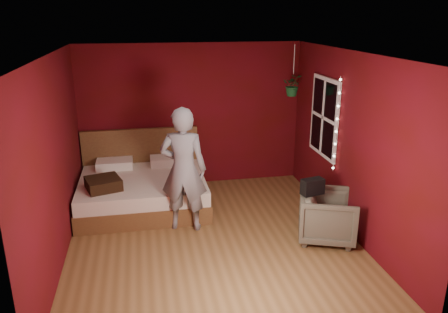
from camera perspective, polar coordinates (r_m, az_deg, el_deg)
floor at (r=6.36m, az=-1.46°, el=-10.78°), size 4.50×4.50×0.00m
room_walls at (r=5.74m, az=-1.60°, el=4.03°), size 4.04×4.54×2.62m
window at (r=7.18m, az=12.93°, el=5.02°), size 0.05×0.97×1.27m
fairy_lights at (r=6.70m, az=14.50°, el=3.97°), size 0.04×0.04×1.45m
bed at (r=7.46m, az=-10.55°, el=-4.06°), size 2.05×1.74×1.13m
person at (r=6.35m, az=-5.32°, el=-1.73°), size 0.77×0.60×1.86m
armchair at (r=6.39m, az=13.37°, el=-7.60°), size 0.99×0.98×0.71m
handbag at (r=6.12m, az=11.49°, el=-3.87°), size 0.34×0.22×0.22m
throw_pillow at (r=6.95m, az=-15.48°, el=-3.43°), size 0.61×0.61×0.17m
hanging_plant at (r=7.52m, az=8.99°, el=9.19°), size 0.41×0.38×0.85m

